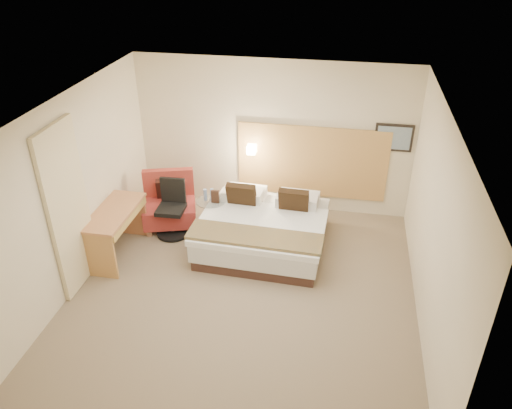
% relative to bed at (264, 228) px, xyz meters
% --- Properties ---
extents(floor, '(4.80, 5.00, 0.02)m').
position_rel_bed_xyz_m(floor, '(-0.08, -1.17, -0.32)').
color(floor, '#776650').
rests_on(floor, ground).
extents(ceiling, '(4.80, 5.00, 0.02)m').
position_rel_bed_xyz_m(ceiling, '(-0.08, -1.17, 2.40)').
color(ceiling, white).
rests_on(ceiling, floor).
extents(wall_back, '(4.80, 0.02, 2.70)m').
position_rel_bed_xyz_m(wall_back, '(-0.08, 1.34, 1.04)').
color(wall_back, beige).
rests_on(wall_back, floor).
extents(wall_front, '(4.80, 0.02, 2.70)m').
position_rel_bed_xyz_m(wall_front, '(-0.08, -3.68, 1.04)').
color(wall_front, beige).
rests_on(wall_front, floor).
extents(wall_left, '(0.02, 5.00, 2.70)m').
position_rel_bed_xyz_m(wall_left, '(-2.49, -1.17, 1.04)').
color(wall_left, beige).
rests_on(wall_left, floor).
extents(wall_right, '(0.02, 5.00, 2.70)m').
position_rel_bed_xyz_m(wall_right, '(2.33, -1.17, 1.04)').
color(wall_right, beige).
rests_on(wall_right, floor).
extents(headboard_panel, '(2.60, 0.04, 1.30)m').
position_rel_bed_xyz_m(headboard_panel, '(0.62, 1.30, 0.64)').
color(headboard_panel, tan).
rests_on(headboard_panel, wall_back).
extents(art_frame, '(0.62, 0.03, 0.47)m').
position_rel_bed_xyz_m(art_frame, '(1.94, 1.31, 1.19)').
color(art_frame, black).
rests_on(art_frame, wall_back).
extents(art_canvas, '(0.54, 0.01, 0.39)m').
position_rel_bed_xyz_m(art_canvas, '(1.94, 1.29, 1.19)').
color(art_canvas, gray).
rests_on(art_canvas, wall_back).
extents(lamp_arm, '(0.02, 0.12, 0.02)m').
position_rel_bed_xyz_m(lamp_arm, '(-0.43, 1.25, 0.84)').
color(lamp_arm, white).
rests_on(lamp_arm, wall_back).
extents(lamp_shade, '(0.15, 0.15, 0.15)m').
position_rel_bed_xyz_m(lamp_shade, '(-0.43, 1.19, 0.84)').
color(lamp_shade, '#FCEBC5').
rests_on(lamp_shade, wall_back).
extents(curtain, '(0.06, 0.90, 2.42)m').
position_rel_bed_xyz_m(curtain, '(-2.44, -1.42, 0.91)').
color(curtain, beige).
rests_on(curtain, wall_left).
extents(bottle_a, '(0.06, 0.06, 0.20)m').
position_rel_bed_xyz_m(bottle_a, '(-1.04, 0.31, 0.35)').
color(bottle_a, '#7F97C4').
rests_on(bottle_a, side_table).
extents(bottle_b, '(0.06, 0.06, 0.20)m').
position_rel_bed_xyz_m(bottle_b, '(-0.94, 0.33, 0.35)').
color(bottle_b, '#95B5E6').
rests_on(bottle_b, side_table).
extents(menu_folder, '(0.13, 0.05, 0.22)m').
position_rel_bed_xyz_m(menu_folder, '(-0.86, 0.26, 0.36)').
color(menu_folder, '#352016').
rests_on(menu_folder, side_table).
extents(bed, '(2.03, 1.98, 0.96)m').
position_rel_bed_xyz_m(bed, '(0.00, 0.00, 0.00)').
color(bed, '#3A231D').
rests_on(bed, floor).
extents(lounge_chair, '(1.05, 0.98, 0.91)m').
position_rel_bed_xyz_m(lounge_chair, '(-1.71, 0.37, 0.05)').
color(lounge_chair, '#9C6649').
rests_on(lounge_chair, floor).
extents(side_table, '(0.51, 0.51, 0.56)m').
position_rel_bed_xyz_m(side_table, '(-0.95, 0.30, 0.00)').
color(side_table, silver).
rests_on(side_table, floor).
extents(desk, '(0.59, 1.28, 0.79)m').
position_rel_bed_xyz_m(desk, '(-2.19, -0.68, 0.31)').
color(desk, '#BE794A').
rests_on(desk, floor).
extents(desk_chair, '(0.56, 0.56, 0.96)m').
position_rel_bed_xyz_m(desk_chair, '(-1.56, 0.07, 0.08)').
color(desk_chair, black).
rests_on(desk_chair, floor).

